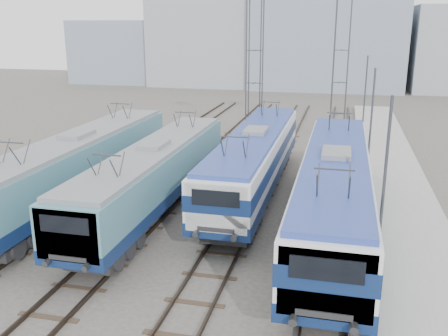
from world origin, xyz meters
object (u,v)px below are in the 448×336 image
at_px(catenary_tower_east, 341,61).
at_px(mast_front, 384,188).
at_px(catenary_tower_west, 255,62).
at_px(mast_rear, 365,99).
at_px(mast_mid, 371,127).
at_px(locomotive_far_right, 334,187).
at_px(locomotive_center_left, 154,174).
at_px(locomotive_center_right, 255,157).
at_px(locomotive_far_left, 77,164).

bearing_deg(catenary_tower_east, mast_front, -84.55).
bearing_deg(catenary_tower_west, mast_rear, 24.94).
distance_m(catenary_tower_east, mast_mid, 10.69).
height_order(catenary_tower_west, mast_rear, catenary_tower_west).
distance_m(locomotive_far_right, mast_rear, 21.10).
xyz_separation_m(locomotive_center_left, mast_rear, (10.85, 20.13, 1.35)).
distance_m(locomotive_center_left, catenary_tower_east, 20.63).
distance_m(catenary_tower_west, mast_rear, 9.99).
height_order(locomotive_center_left, mast_mid, mast_mid).
bearing_deg(locomotive_center_left, locomotive_center_right, 41.39).
relative_size(locomotive_center_left, catenary_tower_west, 1.43).
xyz_separation_m(locomotive_center_right, catenary_tower_east, (4.25, 14.17, 4.36)).
bearing_deg(catenary_tower_west, locomotive_far_right, -68.33).
xyz_separation_m(locomotive_far_right, mast_front, (1.85, -3.01, 1.10)).
xyz_separation_m(locomotive_far_right, catenary_tower_west, (-6.75, 16.99, 4.24)).
distance_m(locomotive_center_left, locomotive_center_right, 6.00).
height_order(locomotive_far_left, mast_mid, mast_mid).
relative_size(locomotive_center_right, mast_front, 2.56).
bearing_deg(mast_mid, locomotive_center_right, -146.74).
height_order(locomotive_center_left, mast_front, mast_front).
relative_size(locomotive_far_left, locomotive_center_left, 1.06).
bearing_deg(mast_rear, catenary_tower_east, -136.40).
xyz_separation_m(locomotive_far_right, catenary_tower_east, (-0.25, 18.99, 4.24)).
relative_size(locomotive_center_left, locomotive_center_right, 0.96).
height_order(catenary_tower_west, mast_front, catenary_tower_west).
relative_size(locomotive_center_right, catenary_tower_east, 1.49).
bearing_deg(catenary_tower_west, locomotive_center_left, -97.94).
height_order(locomotive_center_right, mast_front, mast_front).
relative_size(catenary_tower_east, mast_mid, 1.71).
xyz_separation_m(mast_mid, mast_rear, (0.00, 12.00, 0.00)).
distance_m(locomotive_far_left, catenary_tower_east, 22.57).
bearing_deg(locomotive_center_left, mast_front, -19.62).
relative_size(locomotive_center_left, mast_mid, 2.46).
relative_size(mast_front, mast_rear, 1.00).
bearing_deg(catenary_tower_east, locomotive_center_left, -115.76).
bearing_deg(locomotive_center_right, mast_front, -50.98).
height_order(locomotive_far_right, mast_mid, mast_mid).
bearing_deg(locomotive_far_left, locomotive_far_right, -5.24).
height_order(locomotive_far_left, catenary_tower_west, catenary_tower_west).
distance_m(catenary_tower_west, mast_mid, 12.16).
distance_m(locomotive_center_left, mast_front, 11.60).
distance_m(locomotive_center_left, locomotive_far_right, 9.04).
bearing_deg(mast_mid, catenary_tower_west, 137.07).
xyz_separation_m(locomotive_center_left, locomotive_far_right, (9.00, -0.85, 0.25)).
distance_m(locomotive_far_left, catenary_tower_west, 17.68).
xyz_separation_m(locomotive_center_left, mast_front, (10.85, -3.87, 1.35)).
bearing_deg(locomotive_far_right, mast_rear, 84.96).
xyz_separation_m(locomotive_center_left, locomotive_center_right, (4.50, 3.97, 0.13)).
relative_size(locomotive_center_left, locomotive_far_right, 0.91).
bearing_deg(locomotive_far_right, mast_front, -58.46).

